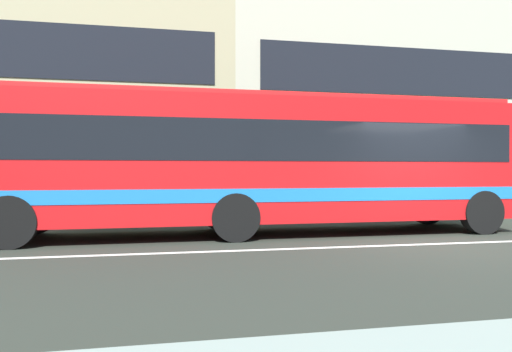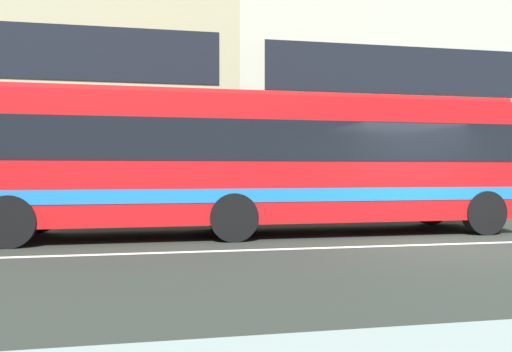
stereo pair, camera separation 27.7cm
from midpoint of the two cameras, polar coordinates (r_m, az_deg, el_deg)
name	(u,v)px [view 2 (the right image)]	position (r m, az deg, el deg)	size (l,w,h in m)	color
ground_plane	(443,244)	(10.62, 21.39, -7.32)	(160.00, 160.00, 0.00)	#2B3029
lane_centre_line	(443,244)	(10.62, 21.39, -7.30)	(60.00, 0.16, 0.01)	silver
hedge_row_far	(350,205)	(16.00, 11.26, -3.32)	(16.69, 1.10, 0.75)	#215D20
apartment_block_left	(6,96)	(25.09, -26.51, 8.24)	(19.47, 11.36, 9.66)	tan
apartment_block_right	(443,110)	(28.31, 20.89, 7.13)	(23.49, 11.36, 9.42)	#B3B29C
transit_bus	(258,159)	(11.44, 0.97, 1.99)	(12.09, 2.66, 3.14)	red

